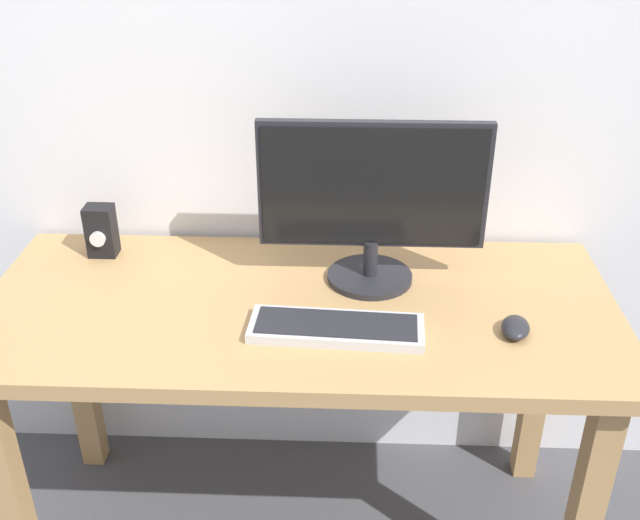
# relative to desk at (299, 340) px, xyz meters

# --- Properties ---
(desk) EXTENTS (1.55, 0.69, 0.78)m
(desk) POSITION_rel_desk_xyz_m (0.00, 0.00, 0.00)
(desk) COLOR tan
(desk) RESTS_ON ground_plane
(monitor) EXTENTS (0.56, 0.22, 0.42)m
(monitor) POSITION_rel_desk_xyz_m (0.18, 0.13, 0.33)
(monitor) COLOR #232328
(monitor) RESTS_ON desk
(keyboard_primary) EXTENTS (0.40, 0.15, 0.03)m
(keyboard_primary) POSITION_rel_desk_xyz_m (0.10, -0.13, 0.12)
(keyboard_primary) COLOR silver
(keyboard_primary) RESTS_ON desk
(mouse) EXTENTS (0.08, 0.11, 0.03)m
(mouse) POSITION_rel_desk_xyz_m (0.50, -0.11, 0.13)
(mouse) COLOR #232328
(mouse) RESTS_ON desk
(audio_controller) EXTENTS (0.07, 0.07, 0.14)m
(audio_controller) POSITION_rel_desk_xyz_m (-0.55, 0.23, 0.18)
(audio_controller) COLOR black
(audio_controller) RESTS_ON desk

